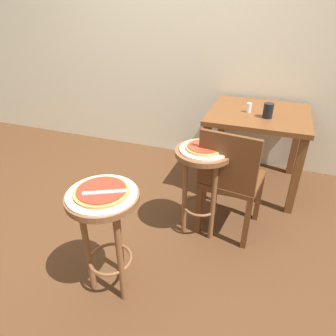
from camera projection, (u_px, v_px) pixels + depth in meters
ground_plane at (108, 237)px, 2.27m from camera, size 6.00×6.00×0.00m
back_wall at (179, 8)px, 2.88m from camera, size 6.00×0.10×3.00m
stool_foreground at (106, 221)px, 1.64m from camera, size 0.39×0.39×0.69m
serving_plate_foreground at (102, 194)px, 1.55m from camera, size 0.37×0.37×0.01m
pizza_foreground at (102, 191)px, 1.55m from camera, size 0.29×0.29×0.02m
stool_middle at (202, 173)px, 2.10m from camera, size 0.39×0.39×0.69m
serving_plate_middle at (204, 149)px, 2.01m from camera, size 0.33×0.33×0.01m
pizza_middle at (204, 147)px, 2.00m from camera, size 0.25×0.25×0.02m
dining_table at (257, 125)px, 2.65m from camera, size 0.84×0.79×0.72m
cup_near_edge at (268, 111)px, 2.43m from camera, size 0.08×0.08×0.12m
condiment_shaker at (249, 108)px, 2.56m from camera, size 0.04×0.04×0.08m
wooden_chair at (230, 179)px, 2.12m from camera, size 0.45×0.45×0.85m
pizza_server_knife at (104, 192)px, 1.51m from camera, size 0.21×0.12×0.01m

